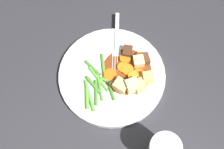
{
  "coord_description": "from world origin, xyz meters",
  "views": [
    {
      "loc": [
        -0.17,
        -0.28,
        0.75
      ],
      "look_at": [
        0.0,
        0.0,
        0.02
      ],
      "focal_mm": 51.37,
      "sensor_mm": 36.0,
      "label": 1
    }
  ],
  "objects_px": {
    "potato_chunk_1": "(148,78)",
    "potato_chunk_2": "(139,86)",
    "carrot_slice_0": "(122,66)",
    "carrot_slice_6": "(125,59)",
    "meat_chunk_2": "(127,52)",
    "potato_chunk_4": "(139,61)",
    "potato_chunk_3": "(121,86)",
    "meat_chunk_0": "(115,86)",
    "potato_chunk_0": "(132,86)",
    "meat_chunk_1": "(144,59)",
    "carrot_slice_2": "(127,70)",
    "carrot_slice_1": "(133,77)",
    "carrot_slice_4": "(111,76)",
    "carrot_slice_3": "(140,56)",
    "dinner_plate": "(112,76)",
    "fork": "(117,43)",
    "carrot_slice_5": "(138,75)"
  },
  "relations": [
    {
      "from": "potato_chunk_2",
      "to": "meat_chunk_0",
      "type": "xyz_separation_m",
      "value": [
        -0.05,
        0.03,
        -0.01
      ]
    },
    {
      "from": "carrot_slice_0",
      "to": "meat_chunk_1",
      "type": "bearing_deg",
      "value": -14.25
    },
    {
      "from": "dinner_plate",
      "to": "potato_chunk_1",
      "type": "height_order",
      "value": "potato_chunk_1"
    },
    {
      "from": "carrot_slice_2",
      "to": "potato_chunk_2",
      "type": "xyz_separation_m",
      "value": [
        -0.0,
        -0.05,
        0.01
      ]
    },
    {
      "from": "carrot_slice_5",
      "to": "potato_chunk_0",
      "type": "distance_m",
      "value": 0.04
    },
    {
      "from": "potato_chunk_3",
      "to": "carrot_slice_1",
      "type": "bearing_deg",
      "value": 8.08
    },
    {
      "from": "meat_chunk_0",
      "to": "carrot_slice_3",
      "type": "bearing_deg",
      "value": 20.16
    },
    {
      "from": "carrot_slice_6",
      "to": "dinner_plate",
      "type": "bearing_deg",
      "value": -160.9
    },
    {
      "from": "carrot_slice_6",
      "to": "meat_chunk_0",
      "type": "bearing_deg",
      "value": -141.79
    },
    {
      "from": "carrot_slice_4",
      "to": "fork",
      "type": "xyz_separation_m",
      "value": [
        0.06,
        0.07,
        -0.0
      ]
    },
    {
      "from": "carrot_slice_1",
      "to": "meat_chunk_0",
      "type": "distance_m",
      "value": 0.05
    },
    {
      "from": "carrot_slice_4",
      "to": "carrot_slice_0",
      "type": "bearing_deg",
      "value": 11.26
    },
    {
      "from": "carrot_slice_4",
      "to": "fork",
      "type": "distance_m",
      "value": 0.1
    },
    {
      "from": "potato_chunk_0",
      "to": "dinner_plate",
      "type": "bearing_deg",
      "value": 110.63
    },
    {
      "from": "carrot_slice_5",
      "to": "potato_chunk_4",
      "type": "height_order",
      "value": "potato_chunk_4"
    },
    {
      "from": "potato_chunk_2",
      "to": "carrot_slice_1",
      "type": "bearing_deg",
      "value": 84.71
    },
    {
      "from": "carrot_slice_0",
      "to": "carrot_slice_6",
      "type": "relative_size",
      "value": 1.02
    },
    {
      "from": "carrot_slice_4",
      "to": "meat_chunk_1",
      "type": "bearing_deg",
      "value": -3.88
    },
    {
      "from": "carrot_slice_4",
      "to": "carrot_slice_6",
      "type": "relative_size",
      "value": 1.13
    },
    {
      "from": "potato_chunk_4",
      "to": "carrot_slice_6",
      "type": "bearing_deg",
      "value": 130.82
    },
    {
      "from": "meat_chunk_1",
      "to": "meat_chunk_2",
      "type": "relative_size",
      "value": 0.97
    },
    {
      "from": "meat_chunk_0",
      "to": "carrot_slice_4",
      "type": "bearing_deg",
      "value": 76.0
    },
    {
      "from": "carrot_slice_3",
      "to": "carrot_slice_6",
      "type": "height_order",
      "value": "carrot_slice_3"
    },
    {
      "from": "carrot_slice_0",
      "to": "carrot_slice_6",
      "type": "distance_m",
      "value": 0.02
    },
    {
      "from": "carrot_slice_1",
      "to": "meat_chunk_2",
      "type": "height_order",
      "value": "meat_chunk_2"
    },
    {
      "from": "potato_chunk_1",
      "to": "potato_chunk_2",
      "type": "xyz_separation_m",
      "value": [
        -0.03,
        -0.01,
        -0.0
      ]
    },
    {
      "from": "meat_chunk_0",
      "to": "carrot_slice_6",
      "type": "bearing_deg",
      "value": 38.21
    },
    {
      "from": "carrot_slice_4",
      "to": "meat_chunk_2",
      "type": "relative_size",
      "value": 1.11
    },
    {
      "from": "meat_chunk_2",
      "to": "potato_chunk_4",
      "type": "bearing_deg",
      "value": -77.31
    },
    {
      "from": "meat_chunk_2",
      "to": "meat_chunk_0",
      "type": "bearing_deg",
      "value": -141.61
    },
    {
      "from": "carrot_slice_0",
      "to": "potato_chunk_1",
      "type": "relative_size",
      "value": 1.03
    },
    {
      "from": "potato_chunk_1",
      "to": "potato_chunk_4",
      "type": "relative_size",
      "value": 1.03
    },
    {
      "from": "carrot_slice_6",
      "to": "meat_chunk_2",
      "type": "xyz_separation_m",
      "value": [
        0.01,
        0.01,
        0.01
      ]
    },
    {
      "from": "potato_chunk_4",
      "to": "dinner_plate",
      "type": "bearing_deg",
      "value": 172.95
    },
    {
      "from": "potato_chunk_1",
      "to": "carrot_slice_4",
      "type": "bearing_deg",
      "value": 142.74
    },
    {
      "from": "carrot_slice_3",
      "to": "meat_chunk_0",
      "type": "height_order",
      "value": "meat_chunk_0"
    },
    {
      "from": "potato_chunk_2",
      "to": "meat_chunk_1",
      "type": "bearing_deg",
      "value": 47.73
    },
    {
      "from": "potato_chunk_1",
      "to": "potato_chunk_3",
      "type": "distance_m",
      "value": 0.07
    },
    {
      "from": "potato_chunk_3",
      "to": "meat_chunk_2",
      "type": "xyz_separation_m",
      "value": [
        0.06,
        0.07,
        -0.0
      ]
    },
    {
      "from": "carrot_slice_4",
      "to": "meat_chunk_2",
      "type": "xyz_separation_m",
      "value": [
        0.07,
        0.03,
        0.01
      ]
    },
    {
      "from": "potato_chunk_3",
      "to": "meat_chunk_0",
      "type": "bearing_deg",
      "value": 144.05
    },
    {
      "from": "potato_chunk_2",
      "to": "carrot_slice_0",
      "type": "bearing_deg",
      "value": 93.85
    },
    {
      "from": "potato_chunk_2",
      "to": "meat_chunk_1",
      "type": "height_order",
      "value": "potato_chunk_2"
    },
    {
      "from": "potato_chunk_3",
      "to": "meat_chunk_2",
      "type": "height_order",
      "value": "potato_chunk_3"
    },
    {
      "from": "carrot_slice_1",
      "to": "potato_chunk_1",
      "type": "xyz_separation_m",
      "value": [
        0.03,
        -0.02,
        0.01
      ]
    },
    {
      "from": "carrot_slice_2",
      "to": "fork",
      "type": "xyz_separation_m",
      "value": [
        0.02,
        0.08,
        -0.0
      ]
    },
    {
      "from": "potato_chunk_0",
      "to": "meat_chunk_2",
      "type": "bearing_deg",
      "value": 63.84
    },
    {
      "from": "carrot_slice_1",
      "to": "potato_chunk_2",
      "type": "relative_size",
      "value": 0.9
    },
    {
      "from": "meat_chunk_0",
      "to": "dinner_plate",
      "type": "bearing_deg",
      "value": 68.61
    },
    {
      "from": "carrot_slice_0",
      "to": "potato_chunk_4",
      "type": "distance_m",
      "value": 0.04
    }
  ]
}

